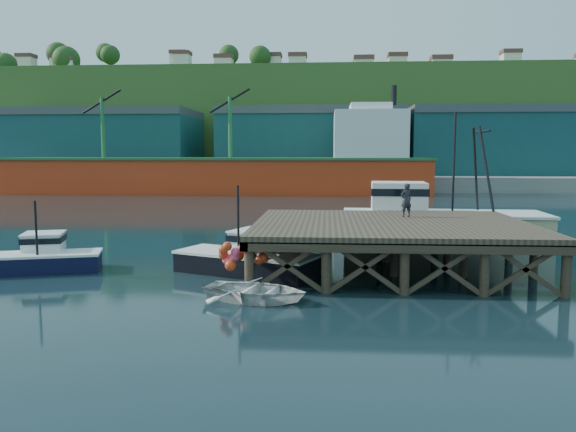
# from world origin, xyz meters

# --- Properties ---
(ground) EXTENTS (300.00, 300.00, 0.00)m
(ground) POSITION_xyz_m (0.00, 0.00, 0.00)
(ground) COLOR black
(ground) RESTS_ON ground
(wharf) EXTENTS (12.00, 10.00, 2.62)m
(wharf) POSITION_xyz_m (5.50, -0.19, 1.94)
(wharf) COLOR brown
(wharf) RESTS_ON ground
(far_quay) EXTENTS (160.00, 40.00, 2.00)m
(far_quay) POSITION_xyz_m (0.00, 70.00, 1.00)
(far_quay) COLOR gray
(far_quay) RESTS_ON ground
(warehouse_left) EXTENTS (32.00, 16.00, 9.00)m
(warehouse_left) POSITION_xyz_m (-35.00, 65.00, 6.50)
(warehouse_left) COLOR #174C4C
(warehouse_left) RESTS_ON far_quay
(warehouse_mid) EXTENTS (28.00, 16.00, 9.00)m
(warehouse_mid) POSITION_xyz_m (0.00, 65.00, 6.50)
(warehouse_mid) COLOR #174C4C
(warehouse_mid) RESTS_ON far_quay
(warehouse_right) EXTENTS (30.00, 16.00, 9.00)m
(warehouse_right) POSITION_xyz_m (30.00, 65.00, 6.50)
(warehouse_right) COLOR #174C4C
(warehouse_right) RESTS_ON far_quay
(cargo_ship) EXTENTS (55.50, 10.00, 13.75)m
(cargo_ship) POSITION_xyz_m (-8.46, 48.00, 3.31)
(cargo_ship) COLOR red
(cargo_ship) RESTS_ON ground
(hillside) EXTENTS (220.00, 50.00, 22.00)m
(hillside) POSITION_xyz_m (0.00, 100.00, 11.00)
(hillside) COLOR #2D511E
(hillside) RESTS_ON ground
(boat_navy) EXTENTS (5.36, 3.50, 3.16)m
(boat_navy) POSITION_xyz_m (-9.84, -1.55, 0.64)
(boat_navy) COLOR black
(boat_navy) RESTS_ON ground
(boat_black) EXTENTS (6.60, 5.50, 3.83)m
(boat_black) POSITION_xyz_m (-0.67, -1.24, 0.70)
(boat_black) COLOR black
(boat_black) RESTS_ON ground
(trawler) EXTENTS (11.26, 4.55, 7.41)m
(trawler) POSITION_xyz_m (8.87, 6.50, 1.53)
(trawler) COLOR #D5C489
(trawler) RESTS_ON ground
(dinghy) EXTENTS (4.29, 3.56, 0.77)m
(dinghy) POSITION_xyz_m (0.20, -5.99, 0.38)
(dinghy) COLOR silver
(dinghy) RESTS_ON ground
(dockworker) EXTENTS (0.69, 0.59, 1.60)m
(dockworker) POSITION_xyz_m (6.43, 2.00, 2.93)
(dockworker) COLOR #212129
(dockworker) RESTS_ON wharf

